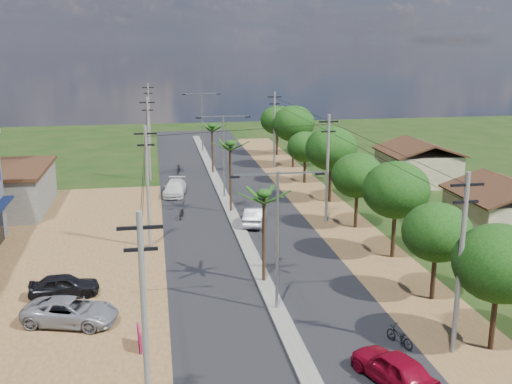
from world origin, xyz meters
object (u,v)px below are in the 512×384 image
car_silver_mid (255,216)px  car_parked_silver (71,312)px  car_white_far (175,188)px  moto_rider_east (399,337)px  roadside_sign (139,338)px  car_parked_dark (64,286)px  car_red_near (394,368)px

car_silver_mid → car_parked_silver: (-12.65, -15.93, -0.04)m
car_white_far → car_parked_silver: (-6.56, -26.84, -0.00)m
car_white_far → moto_rider_east: 33.48m
car_silver_mid → roadside_sign: (-9.01, -19.22, -0.17)m
car_silver_mid → car_parked_dark: bearing=58.8°
car_red_near → car_parked_silver: bearing=-49.1°
car_silver_mid → car_white_far: size_ratio=0.92×
moto_rider_east → car_silver_mid: bearing=-100.6°
car_parked_silver → car_parked_dark: (-0.83, 3.73, -0.01)m
car_silver_mid → car_parked_dark: 18.19m
car_silver_mid → car_parked_silver: 20.34m
car_parked_dark → car_red_near: bearing=-131.6°
moto_rider_east → roadside_sign: 12.84m
car_silver_mid → car_white_far: car_silver_mid is taller
car_red_near → moto_rider_east: size_ratio=2.45×
moto_rider_east → car_parked_silver: bearing=-38.1°
car_red_near → car_white_far: bearing=-96.5°
car_parked_dark → moto_rider_east: (17.19, -8.90, -0.21)m
car_silver_mid → car_parked_dark: car_silver_mid is taller
moto_rider_east → roadside_sign: bearing=-29.0°
car_red_near → car_parked_dark: 19.70m
car_parked_dark → roadside_sign: (4.48, -7.02, -0.13)m
car_parked_silver → car_parked_dark: car_parked_silver is taller
car_parked_silver → moto_rider_east: car_parked_silver is taller
car_white_far → roadside_sign: (-2.91, -30.14, -0.14)m
car_white_far → car_parked_silver: bearing=-95.1°
car_parked_silver → car_parked_dark: size_ratio=1.25×
car_parked_dark → car_white_far: bearing=-21.6°
car_red_near → moto_rider_east: (1.62, 3.17, -0.28)m
car_silver_mid → moto_rider_east: size_ratio=2.47×
car_red_near → car_white_far: (-8.18, 35.18, -0.05)m
car_silver_mid → car_white_far: 12.50m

